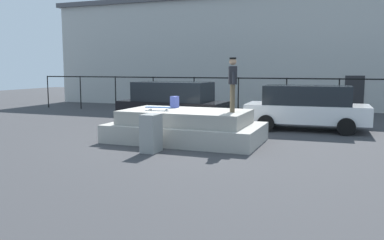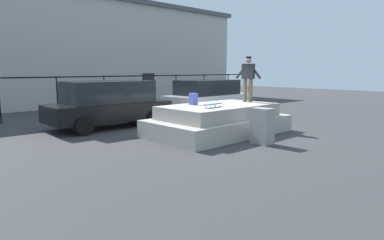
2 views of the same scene
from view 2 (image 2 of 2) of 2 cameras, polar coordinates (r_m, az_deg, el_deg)
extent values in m
plane|color=#38383A|center=(11.82, 3.42, -2.39)|extent=(60.00, 60.00, 0.00)
cube|color=#ADA89E|center=(11.84, 4.57, -0.96)|extent=(4.95, 2.79, 0.58)
cube|color=#A09B91|center=(11.77, 4.60, 1.52)|extent=(4.06, 2.29, 0.45)
cylinder|color=brown|center=(12.87, 9.92, 4.97)|extent=(0.14, 0.14, 0.87)
cylinder|color=brown|center=(12.94, 8.99, 5.01)|extent=(0.14, 0.14, 0.87)
cube|color=#26262B|center=(12.88, 9.54, 8.16)|extent=(0.37, 0.50, 0.56)
cylinder|color=#26262B|center=(12.80, 10.71, 8.06)|extent=(0.23, 0.46, 0.54)
cylinder|color=#26262B|center=(12.97, 8.38, 8.12)|extent=(0.23, 0.46, 0.54)
sphere|color=tan|center=(12.89, 9.58, 10.02)|extent=(0.22, 0.22, 0.22)
cylinder|color=black|center=(12.89, 9.59, 10.46)|extent=(0.27, 0.27, 0.05)
cube|color=#264C8C|center=(10.85, 3.59, 2.70)|extent=(0.84, 0.33, 0.02)
cylinder|color=silver|center=(11.03, 4.79, 2.36)|extent=(0.06, 0.04, 0.06)
cylinder|color=silver|center=(11.14, 3.93, 2.43)|extent=(0.06, 0.04, 0.06)
cylinder|color=silver|center=(10.59, 3.22, 2.12)|extent=(0.06, 0.04, 0.06)
cylinder|color=silver|center=(10.70, 2.33, 2.19)|extent=(0.06, 0.04, 0.06)
cube|color=#3F4C99|center=(11.68, 0.22, 3.58)|extent=(0.25, 0.31, 0.40)
cube|color=black|center=(13.46, -13.88, 1.51)|extent=(4.74, 2.12, 0.66)
cube|color=black|center=(13.40, -13.99, 4.67)|extent=(3.33, 1.83, 0.83)
cylinder|color=black|center=(13.84, -21.02, 0.00)|extent=(0.65, 0.25, 0.64)
cylinder|color=black|center=(12.03, -17.85, -1.06)|extent=(0.65, 0.25, 0.64)
cylinder|color=black|center=(15.04, -10.61, 1.06)|extent=(0.65, 0.25, 0.64)
cylinder|color=black|center=(13.39, -6.39, 0.24)|extent=(0.65, 0.25, 0.64)
cube|color=white|center=(17.01, 2.65, 3.20)|extent=(4.69, 2.13, 0.68)
cube|color=black|center=(16.96, 2.66, 5.58)|extent=(3.30, 1.84, 0.73)
cylinder|color=black|center=(16.72, -3.15, 1.93)|extent=(0.65, 0.25, 0.64)
cylinder|color=black|center=(15.34, 1.82, 1.34)|extent=(0.65, 0.25, 0.64)
cylinder|color=black|center=(18.76, 3.31, 2.64)|extent=(0.65, 0.25, 0.64)
cylinder|color=black|center=(17.53, 8.16, 2.16)|extent=(0.65, 0.25, 0.64)
cube|color=gray|center=(10.36, 11.83, -1.03)|extent=(0.45, 0.61, 1.10)
cylinder|color=black|center=(16.74, -21.89, 3.58)|extent=(0.06, 0.06, 1.94)
cylinder|color=black|center=(17.74, -14.65, 4.16)|extent=(0.06, 0.06, 1.94)
cylinder|color=black|center=(19.00, -8.26, 4.62)|extent=(0.06, 0.06, 1.94)
cylinder|color=black|center=(20.46, -2.72, 4.97)|extent=(0.06, 0.06, 1.94)
cylinder|color=black|center=(22.09, 2.04, 5.23)|extent=(0.06, 0.06, 1.94)
cylinder|color=black|center=(23.85, 6.14, 5.43)|extent=(0.06, 0.06, 1.94)
cylinder|color=black|center=(25.71, 9.65, 5.58)|extent=(0.06, 0.06, 1.94)
cube|color=black|center=(17.70, -14.76, 7.17)|extent=(24.00, 0.04, 0.06)
cube|color=#B2B2AD|center=(24.89, -23.65, 10.27)|extent=(27.64, 8.00, 6.60)
cube|color=#4C4C51|center=(25.27, -24.14, 18.09)|extent=(28.19, 8.40, 0.30)
cube|color=#262628|center=(23.92, -7.36, 5.49)|extent=(1.00, 0.06, 2.00)
camera|label=1|loc=(14.21, 64.95, 4.26)|focal=37.63mm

